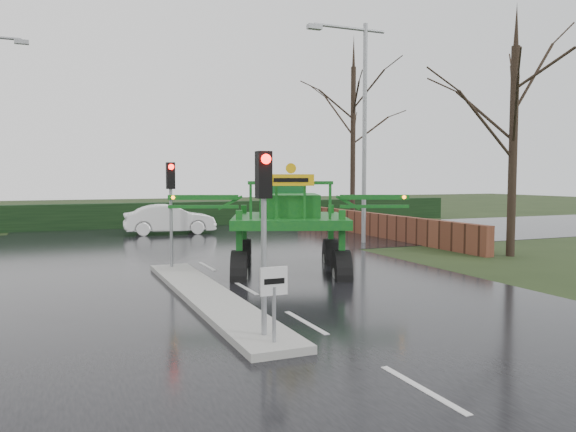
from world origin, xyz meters
name	(u,v)px	position (x,y,z in m)	size (l,w,h in m)	color
ground	(306,323)	(0.00, 0.00, 0.00)	(140.00, 140.00, 0.00)	black
road_main	(193,259)	(0.00, 10.00, 0.00)	(14.00, 80.00, 0.02)	black
road_cross	(164,242)	(0.00, 16.00, 0.01)	(80.00, 12.00, 0.02)	black
median_island	(208,296)	(-1.30, 3.00, 0.09)	(1.20, 10.00, 0.16)	gray
hedge_row	(139,215)	(0.00, 24.00, 0.75)	(44.00, 0.90, 1.50)	black
brick_wall	(358,222)	(10.50, 16.00, 0.60)	(0.40, 20.00, 1.20)	#592D1E
keep_left_sign	(274,292)	(-1.30, -1.50, 1.06)	(0.50, 0.07, 1.35)	gray
traffic_signal_near	(264,203)	(-1.30, -1.01, 2.59)	(0.26, 0.33, 3.52)	gray
traffic_signal_mid	(171,192)	(-1.30, 7.49, 2.59)	(0.26, 0.33, 3.52)	gray
traffic_signal_far	(263,185)	(6.50, 20.01, 2.59)	(0.26, 0.33, 3.52)	gray
street_light_right	(359,112)	(8.19, 12.00, 5.99)	(3.85, 0.30, 10.00)	gray
tree_right_near	(514,121)	(11.50, 6.00, 5.20)	(5.60, 5.60, 9.64)	black
tree_right_far	(353,123)	(13.00, 21.00, 6.50)	(7.00, 7.00, 12.05)	black
crop_sprayer	(239,210)	(0.41, 5.70, 2.05)	(7.28, 5.78, 4.33)	black
white_sedan	(170,234)	(0.97, 19.45, 0.00)	(1.66, 4.75, 1.57)	white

